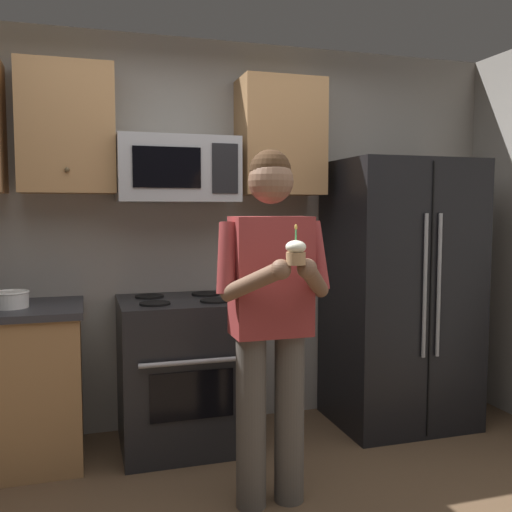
{
  "coord_description": "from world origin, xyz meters",
  "views": [
    {
      "loc": [
        -0.72,
        -2.08,
        1.47
      ],
      "look_at": [
        0.07,
        0.52,
        1.25
      ],
      "focal_mm": 39.79,
      "sensor_mm": 36.0,
      "label": 1
    }
  ],
  "objects": [
    {
      "name": "wall_back",
      "position": [
        0.0,
        1.75,
        1.3
      ],
      "size": [
        4.4,
        0.1,
        2.6
      ],
      "primitive_type": "cube",
      "color": "gray",
      "rests_on": "ground"
    },
    {
      "name": "cabinet_row_upper",
      "position": [
        -0.72,
        1.53,
        1.95
      ],
      "size": [
        2.78,
        0.36,
        0.76
      ],
      "color": "#9E7247"
    },
    {
      "name": "bowl_large_white",
      "position": [
        -1.12,
        1.35,
        0.97
      ],
      "size": [
        0.2,
        0.2,
        0.09
      ],
      "color": "white",
      "rests_on": "counter_left"
    },
    {
      "name": "person",
      "position": [
        0.15,
        0.51,
        1.0
      ],
      "size": [
        0.6,
        0.48,
        1.76
      ],
      "color": "#4C4742",
      "rests_on": "ground"
    },
    {
      "name": "cupcake",
      "position": [
        0.15,
        0.18,
        1.29
      ],
      "size": [
        0.09,
        0.09,
        0.17
      ],
      "color": "#A87F56"
    },
    {
      "name": "microwave",
      "position": [
        -0.15,
        1.48,
        1.72
      ],
      "size": [
        0.74,
        0.41,
        0.4
      ],
      "color": "#9EA0A5"
    },
    {
      "name": "oven_range",
      "position": [
        -0.15,
        1.36,
        0.46
      ],
      "size": [
        0.76,
        0.7,
        0.93
      ],
      "color": "black",
      "rests_on": "ground"
    },
    {
      "name": "refrigerator",
      "position": [
        1.35,
        1.32,
        0.9
      ],
      "size": [
        0.9,
        0.75,
        1.8
      ],
      "color": "black",
      "rests_on": "ground"
    }
  ]
}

